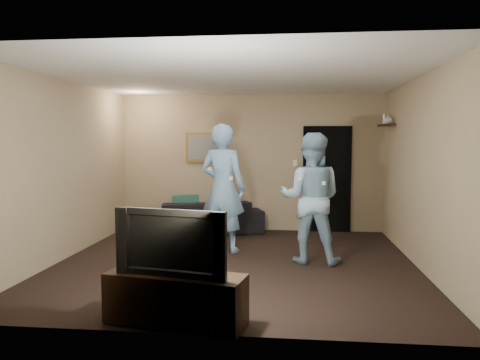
# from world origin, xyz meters

# --- Properties ---
(ground) EXTENTS (5.00, 5.00, 0.00)m
(ground) POSITION_xyz_m (0.00, 0.00, 0.00)
(ground) COLOR black
(ground) RESTS_ON ground
(ceiling) EXTENTS (5.00, 5.00, 0.04)m
(ceiling) POSITION_xyz_m (0.00, 0.00, 2.60)
(ceiling) COLOR silver
(ceiling) RESTS_ON wall_back
(wall_back) EXTENTS (5.00, 0.04, 2.60)m
(wall_back) POSITION_xyz_m (0.00, 2.50, 1.30)
(wall_back) COLOR tan
(wall_back) RESTS_ON ground
(wall_front) EXTENTS (5.00, 0.04, 2.60)m
(wall_front) POSITION_xyz_m (0.00, -2.50, 1.30)
(wall_front) COLOR tan
(wall_front) RESTS_ON ground
(wall_left) EXTENTS (0.04, 5.00, 2.60)m
(wall_left) POSITION_xyz_m (-2.50, 0.00, 1.30)
(wall_left) COLOR tan
(wall_left) RESTS_ON ground
(wall_right) EXTENTS (0.04, 5.00, 2.60)m
(wall_right) POSITION_xyz_m (2.50, 0.00, 1.30)
(wall_right) COLOR tan
(wall_right) RESTS_ON ground
(sofa) EXTENTS (2.26, 1.45, 0.62)m
(sofa) POSITION_xyz_m (-0.82, 2.05, 0.31)
(sofa) COLOR black
(sofa) RESTS_ON ground
(throw_pillow) EXTENTS (0.50, 0.31, 0.48)m
(throw_pillow) POSITION_xyz_m (-1.18, 2.05, 0.48)
(throw_pillow) COLOR #1A5044
(throw_pillow) RESTS_ON sofa
(painting_frame) EXTENTS (0.72, 0.05, 0.57)m
(painting_frame) POSITION_xyz_m (-0.90, 2.48, 1.60)
(painting_frame) COLOR olive
(painting_frame) RESTS_ON wall_back
(painting_canvas) EXTENTS (0.62, 0.01, 0.47)m
(painting_canvas) POSITION_xyz_m (-0.90, 2.45, 1.60)
(painting_canvas) COLOR slate
(painting_canvas) RESTS_ON painting_frame
(doorway) EXTENTS (0.90, 0.06, 2.00)m
(doorway) POSITION_xyz_m (1.45, 2.47, 1.00)
(doorway) COLOR black
(doorway) RESTS_ON ground
(light_switch) EXTENTS (0.08, 0.02, 0.12)m
(light_switch) POSITION_xyz_m (0.85, 2.48, 1.30)
(light_switch) COLOR silver
(light_switch) RESTS_ON wall_back
(wall_shelf) EXTENTS (0.20, 0.60, 0.03)m
(wall_shelf) POSITION_xyz_m (2.39, 1.80, 1.99)
(wall_shelf) COLOR black
(wall_shelf) RESTS_ON wall_right
(shelf_vase) EXTENTS (0.18, 0.18, 0.16)m
(shelf_vase) POSITION_xyz_m (2.39, 1.69, 2.09)
(shelf_vase) COLOR silver
(shelf_vase) RESTS_ON wall_shelf
(shelf_figurine) EXTENTS (0.06, 0.06, 0.18)m
(shelf_figurine) POSITION_xyz_m (2.39, 1.98, 2.09)
(shelf_figurine) COLOR #B7B7BC
(shelf_figurine) RESTS_ON wall_shelf
(tv_console) EXTENTS (1.37, 0.67, 0.47)m
(tv_console) POSITION_xyz_m (-0.29, -2.30, 0.25)
(tv_console) COLOR black
(tv_console) RESTS_ON ground
(television) EXTENTS (1.09, 0.35, 0.62)m
(television) POSITION_xyz_m (-0.29, -2.30, 0.80)
(television) COLOR black
(television) RESTS_ON tv_console
(wii_player_left) EXTENTS (0.83, 0.66, 1.98)m
(wii_player_left) POSITION_xyz_m (-0.28, 0.69, 0.99)
(wii_player_left) COLOR #7CADD7
(wii_player_left) RESTS_ON ground
(wii_player_right) EXTENTS (0.99, 0.82, 1.83)m
(wii_player_right) POSITION_xyz_m (1.05, 0.14, 0.92)
(wii_player_right) COLOR #8EB5CF
(wii_player_right) RESTS_ON ground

